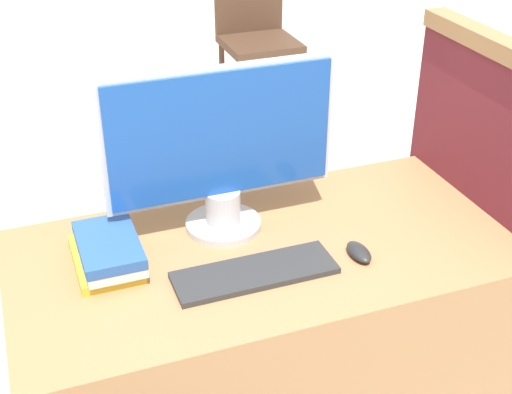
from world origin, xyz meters
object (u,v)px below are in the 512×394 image
Objects in this scene: mouse at (359,252)px; monitor at (221,149)px; far_chair at (256,30)px; keyboard at (255,273)px; book_stack at (108,252)px.

monitor is at bearing 137.70° from mouse.
far_chair is (0.72, 2.72, -0.24)m from mouse.
keyboard is 0.38m from book_stack.
mouse reaches higher than keyboard.
monitor is 6.31× the size of mouse.
keyboard is 1.56× the size of book_stack.
book_stack is at bearing -167.76° from monitor.
mouse is at bearing -3.39° from keyboard.
mouse is at bearing -140.09° from far_chair.
monitor is 0.46m from mouse.
far_chair is at bearing 67.69° from monitor.
monitor is 1.52× the size of keyboard.
monitor is 0.34m from keyboard.
far_chair is at bearing 62.02° from book_stack.
book_stack is at bearing -153.31° from far_chair.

